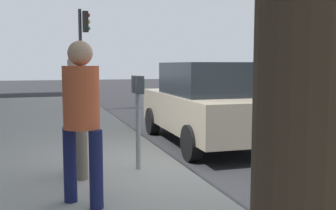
{
  "coord_description": "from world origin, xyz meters",
  "views": [
    {
      "loc": [
        -6.04,
        2.06,
        1.72
      ],
      "look_at": [
        -0.62,
        0.32,
        1.14
      ],
      "focal_mm": 41.89,
      "sensor_mm": 36.0,
      "label": 1
    }
  ],
  "objects_px": {
    "parking_meter": "(138,102)",
    "pedestrian_bystander": "(81,109)",
    "parked_sedan_near": "(208,103)",
    "traffic_signal": "(83,42)",
    "pedestrian_at_meter": "(78,105)"
  },
  "relations": [
    {
      "from": "parked_sedan_near",
      "to": "traffic_signal",
      "type": "height_order",
      "value": "traffic_signal"
    },
    {
      "from": "traffic_signal",
      "to": "pedestrian_bystander",
      "type": "bearing_deg",
      "value": 174.17
    },
    {
      "from": "parked_sedan_near",
      "to": "traffic_signal",
      "type": "bearing_deg",
      "value": 15.35
    },
    {
      "from": "pedestrian_bystander",
      "to": "parked_sedan_near",
      "type": "height_order",
      "value": "pedestrian_bystander"
    },
    {
      "from": "parked_sedan_near",
      "to": "traffic_signal",
      "type": "distance_m",
      "value": 7.52
    },
    {
      "from": "pedestrian_at_meter",
      "to": "parked_sedan_near",
      "type": "distance_m",
      "value": 3.71
    },
    {
      "from": "parking_meter",
      "to": "parked_sedan_near",
      "type": "xyz_separation_m",
      "value": [
        2.12,
        -2.07,
        -0.27
      ]
    },
    {
      "from": "pedestrian_at_meter",
      "to": "parking_meter",
      "type": "bearing_deg",
      "value": -1.94
    },
    {
      "from": "pedestrian_bystander",
      "to": "parking_meter",
      "type": "bearing_deg",
      "value": 14.05
    },
    {
      "from": "parking_meter",
      "to": "traffic_signal",
      "type": "distance_m",
      "value": 9.3
    },
    {
      "from": "parked_sedan_near",
      "to": "traffic_signal",
      "type": "relative_size",
      "value": 1.23
    },
    {
      "from": "parking_meter",
      "to": "pedestrian_at_meter",
      "type": "xyz_separation_m",
      "value": [
        -0.1,
        0.89,
        -0.0
      ]
    },
    {
      "from": "parking_meter",
      "to": "pedestrian_bystander",
      "type": "bearing_deg",
      "value": 143.98
    },
    {
      "from": "traffic_signal",
      "to": "parking_meter",
      "type": "bearing_deg",
      "value": 179.21
    },
    {
      "from": "parking_meter",
      "to": "parked_sedan_near",
      "type": "relative_size",
      "value": 0.32
    }
  ]
}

